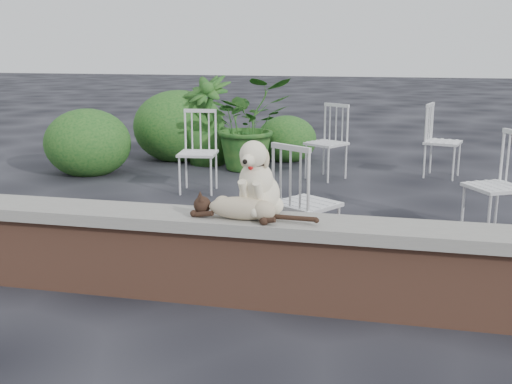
% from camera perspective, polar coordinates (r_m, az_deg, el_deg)
% --- Properties ---
extents(ground, '(60.00, 60.00, 0.00)m').
position_cam_1_polar(ground, '(4.07, 9.85, -10.83)').
color(ground, black).
rests_on(ground, ground).
extents(brick_wall, '(6.00, 0.30, 0.50)m').
position_cam_1_polar(brick_wall, '(3.98, 10.00, -7.54)').
color(brick_wall, brown).
rests_on(brick_wall, ground).
extents(capstone, '(6.20, 0.40, 0.08)m').
position_cam_1_polar(capstone, '(3.88, 10.17, -3.54)').
color(capstone, slate).
rests_on(capstone, brick_wall).
extents(dog, '(0.40, 0.49, 0.51)m').
position_cam_1_polar(dog, '(3.98, 0.34, 1.50)').
color(dog, beige).
rests_on(dog, capstone).
extents(cat, '(1.00, 0.39, 0.17)m').
position_cam_1_polar(cat, '(3.90, -1.29, -1.38)').
color(cat, tan).
rests_on(cat, capstone).
extents(chair_c, '(0.77, 0.77, 0.94)m').
position_cam_1_polar(chair_c, '(4.81, 4.70, -0.92)').
color(chair_c, white).
rests_on(chair_c, ground).
extents(chair_e, '(0.69, 0.69, 0.94)m').
position_cam_1_polar(chair_e, '(8.21, 16.98, 4.56)').
color(chair_e, white).
rests_on(chair_e, ground).
extents(chair_b, '(0.77, 0.77, 0.94)m').
position_cam_1_polar(chair_b, '(7.81, 6.55, 4.63)').
color(chair_b, white).
rests_on(chair_b, ground).
extents(chair_d, '(0.77, 0.77, 0.94)m').
position_cam_1_polar(chair_d, '(5.76, 21.33, 0.61)').
color(chair_d, white).
rests_on(chair_d, ground).
extents(chair_a, '(0.63, 0.63, 0.94)m').
position_cam_1_polar(chair_a, '(7.07, -5.43, 3.73)').
color(chair_a, white).
rests_on(chair_a, ground).
extents(potted_plant_a, '(1.47, 1.42, 1.26)m').
position_cam_1_polar(potted_plant_a, '(8.35, -0.69, 6.38)').
color(potted_plant_a, '#134519').
rests_on(potted_plant_a, ground).
extents(potted_plant_b, '(0.89, 0.89, 1.25)m').
position_cam_1_polar(potted_plant_b, '(8.74, -4.56, 6.64)').
color(potted_plant_b, '#134519').
rests_on(potted_plant_b, ground).
extents(shrubbery, '(3.40, 2.45, 1.08)m').
position_cam_1_polar(shrubbery, '(8.87, -8.14, 5.40)').
color(shrubbery, '#134519').
rests_on(shrubbery, ground).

